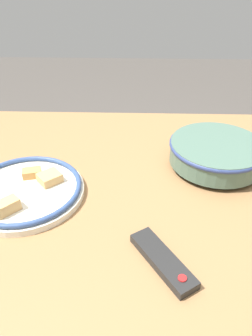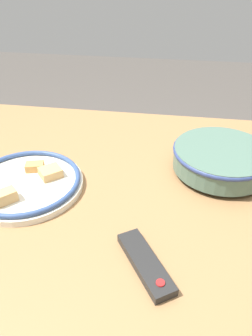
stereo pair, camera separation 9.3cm
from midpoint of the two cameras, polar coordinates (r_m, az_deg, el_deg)
The scene contains 5 objects.
ground_plane at distance 1.53m, azimuth -4.31°, elevation -26.45°, with size 8.00×8.00×0.00m, color #4C4742.
dining_table at distance 0.99m, azimuth -6.03°, elevation -6.33°, with size 1.54×0.95×0.77m.
noodle_bowl at distance 1.01m, azimuth 12.98°, elevation 2.58°, with size 0.29×0.29×0.08m.
food_plate at distance 0.93m, azimuth -19.91°, elevation -3.79°, with size 0.32×0.32×0.05m.
tv_remote at distance 0.72m, azimuth 2.63°, elevation -15.94°, with size 0.14×0.18×0.02m.
Camera 1 is at (-0.08, 0.75, 1.34)m, focal length 35.00 mm.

